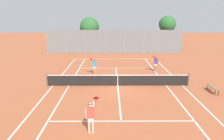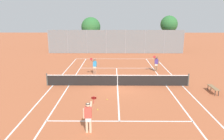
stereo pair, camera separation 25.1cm
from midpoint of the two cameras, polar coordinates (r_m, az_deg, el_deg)
The scene contains 14 objects.
ground_plane at distance 18.52m, azimuth 1.83°, elevation -4.13°, with size 120.00×120.00×0.00m, color #B25B38.
court_line_markings at distance 18.52m, azimuth 1.83°, elevation -4.12°, with size 11.10×23.90×0.01m.
tennis_net at distance 18.37m, azimuth 1.84°, elevation -2.62°, with size 12.00×0.10×1.07m.
player_near_side at distance 11.16m, azimuth -5.55°, elevation -11.74°, with size 0.65×0.74×1.77m.
player_far_left at distance 21.91m, azimuth -4.22°, elevation 1.21°, with size 0.69×0.73×1.77m.
player_far_right at distance 23.49m, azimuth 11.78°, elevation 1.82°, with size 0.73×0.72×1.77m.
loose_tennis_ball_0 at distance 15.51m, azimuth -0.84°, elevation -7.68°, with size 0.07×0.07×0.07m, color #D1DB33.
loose_tennis_ball_1 at distance 20.98m, azimuth -3.36°, elevation -1.87°, with size 0.07×0.07×0.07m, color #D1DB33.
loose_tennis_ball_2 at distance 13.96m, azimuth -3.28°, elevation -10.26°, with size 0.07×0.07×0.07m, color #D1DB33.
loose_tennis_ball_3 at distance 25.82m, azimuth -6.53°, elevation 1.09°, with size 0.07×0.07×0.07m, color #D1DB33.
courtside_bench at distance 18.48m, azimuth 25.31°, elevation -4.23°, with size 0.36×1.50×0.47m.
back_fence at distance 34.22m, azimuth 1.22°, elevation 7.40°, with size 21.16×0.08×3.67m.
tree_behind_left at distance 35.72m, azimuth -5.45°, elevation 11.03°, with size 3.06×3.06×5.56m.
tree_behind_right at distance 38.62m, azimuth 14.74°, elevation 11.35°, with size 2.85×2.85×5.80m.
Camera 2 is at (-0.33, -17.60, 5.76)m, focal length 35.00 mm.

